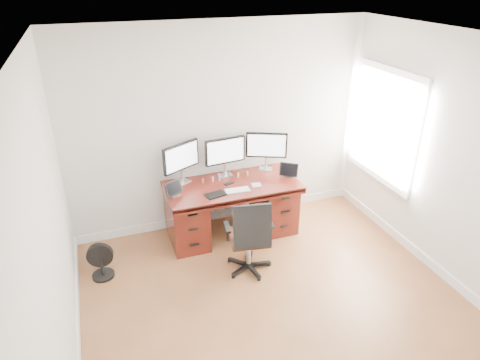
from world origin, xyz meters
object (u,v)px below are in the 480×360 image
object	(u,v)px
desk	(232,207)
floor_fan	(101,262)
office_chair	(249,248)
keyboard	(237,190)
monitor_center	(225,152)

from	to	relation	value
desk	floor_fan	size ratio (longest dim) A/B	3.89
office_chair	keyboard	distance (m)	0.76
office_chair	monitor_center	bearing A→B (deg)	96.16
office_chair	floor_fan	bearing A→B (deg)	173.71
floor_fan	monitor_center	size ratio (longest dim) A/B	0.79
monitor_center	keyboard	distance (m)	0.57
floor_fan	keyboard	distance (m)	1.80
floor_fan	keyboard	bearing A→B (deg)	13.87
monitor_center	desk	bearing A→B (deg)	-95.76
office_chair	keyboard	bearing A→B (deg)	93.21
office_chair	floor_fan	distance (m)	1.71
floor_fan	office_chair	bearing A→B (deg)	-6.97
desk	floor_fan	xyz separation A→B (m)	(-1.70, -0.37, -0.19)
monitor_center	keyboard	xyz separation A→B (m)	(0.00, -0.46, -0.33)
floor_fan	desk	bearing A→B (deg)	21.23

